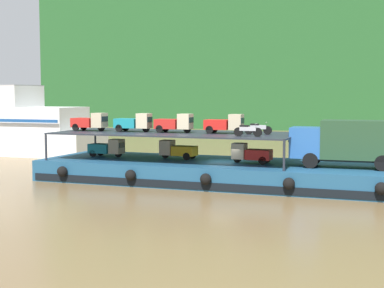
{
  "coord_description": "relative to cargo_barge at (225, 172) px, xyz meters",
  "views": [
    {
      "loc": [
        11.71,
        -38.53,
        6.2
      ],
      "look_at": [
        -2.5,
        0.0,
        2.7
      ],
      "focal_mm": 53.38,
      "sensor_mm": 36.0,
      "label": 1
    }
  ],
  "objects": [
    {
      "name": "ground_plane",
      "position": [
        0.0,
        0.04,
        -0.75
      ],
      "size": [
        400.0,
        400.0,
        0.0
      ],
      "primitive_type": "plane",
      "color": "brown"
    },
    {
      "name": "hillside_far_bank",
      "position": [
        0.0,
        76.09,
        22.99
      ],
      "size": [
        117.03,
        30.42,
        42.14
      ],
      "color": "#235628",
      "rests_on": "ground"
    },
    {
      "name": "cargo_barge",
      "position": [
        0.0,
        0.0,
        0.0
      ],
      "size": [
        26.76,
        8.65,
        1.5
      ],
      "color": "navy",
      "rests_on": "ground"
    },
    {
      "name": "covered_lorry",
      "position": [
        8.4,
        -0.38,
        2.44
      ],
      "size": [
        7.91,
        2.5,
        3.1
      ],
      "color": "#285BA3",
      "rests_on": "cargo_barge"
    },
    {
      "name": "cargo_rack",
      "position": [
        -3.8,
        0.04,
        2.69
      ],
      "size": [
        17.56,
        7.26,
        2.0
      ],
      "color": "#232833",
      "rests_on": "cargo_barge"
    },
    {
      "name": "mini_truck_lower_stern",
      "position": [
        -9.5,
        0.17,
        1.44
      ],
      "size": [
        2.8,
        1.3,
        1.38
      ],
      "color": "teal",
      "rests_on": "cargo_barge"
    },
    {
      "name": "mini_truck_lower_aft",
      "position": [
        -3.86,
        0.6,
        1.44
      ],
      "size": [
        2.78,
        1.26,
        1.38
      ],
      "color": "gold",
      "rests_on": "cargo_barge"
    },
    {
      "name": "mini_truck_lower_mid",
      "position": [
        1.94,
        -0.15,
        1.44
      ],
      "size": [
        2.76,
        1.24,
        1.38
      ],
      "color": "red",
      "rests_on": "cargo_barge"
    },
    {
      "name": "mini_truck_upper_stern",
      "position": [
        -10.65,
        -0.36,
        3.44
      ],
      "size": [
        2.79,
        1.29,
        1.38
      ],
      "color": "red",
      "rests_on": "cargo_rack"
    },
    {
      "name": "mini_truck_upper_mid",
      "position": [
        -7.05,
        -0.16,
        3.44
      ],
      "size": [
        2.75,
        1.21,
        1.38
      ],
      "color": "teal",
      "rests_on": "cargo_rack"
    },
    {
      "name": "mini_truck_upper_fore",
      "position": [
        -3.82,
        -0.04,
        3.44
      ],
      "size": [
        2.75,
        1.22,
        1.38
      ],
      "color": "red",
      "rests_on": "cargo_rack"
    },
    {
      "name": "mini_truck_upper_bow",
      "position": [
        -0.12,
        0.3,
        3.44
      ],
      "size": [
        2.76,
        1.24,
        1.38
      ],
      "color": "red",
      "rests_on": "cargo_rack"
    },
    {
      "name": "motorcycle_upper_port",
      "position": [
        2.2,
        -2.14,
        3.18
      ],
      "size": [
        1.9,
        0.55,
        0.87
      ],
      "color": "black",
      "rests_on": "cargo_rack"
    },
    {
      "name": "motorcycle_upper_centre",
      "position": [
        2.37,
        0.03,
        3.18
      ],
      "size": [
        1.9,
        0.55,
        0.87
      ],
      "color": "black",
      "rests_on": "cargo_rack"
    }
  ]
}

